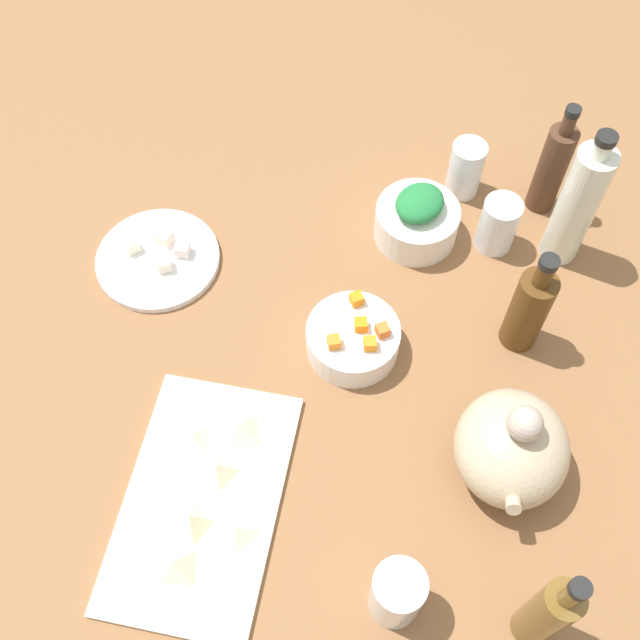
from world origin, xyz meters
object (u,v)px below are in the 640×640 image
object	(u,v)px
plate_tofu	(158,259)
bowl_greens	(416,223)
cutting_board	(202,501)
bottle_1	(577,205)
drinking_glass_2	(498,224)
drinking_glass_0	(465,169)
bowl_carrots	(353,339)
bottle_0	(529,309)
teapot	(512,448)
drinking_glass_1	(397,593)
bottle_2	(552,167)
bottle_3	(548,613)

from	to	relation	value
plate_tofu	bowl_greens	bearing A→B (deg)	106.14
cutting_board	bottle_1	bearing A→B (deg)	136.26
drinking_glass_2	drinking_glass_0	bearing A→B (deg)	-151.56
plate_tofu	bowl_carrots	world-z (taller)	bowl_carrots
plate_tofu	bottle_0	distance (cm)	59.23
teapot	drinking_glass_2	bearing A→B (deg)	-175.98
bowl_greens	drinking_glass_1	world-z (taller)	drinking_glass_1
bottle_2	drinking_glass_2	xyz separation A→B (cm)	(9.69, -7.57, -4.19)
plate_tofu	bottle_2	xyz separation A→B (cm)	(-21.85, 61.66, 8.48)
plate_tofu	drinking_glass_1	world-z (taller)	drinking_glass_1
bottle_1	drinking_glass_2	world-z (taller)	bottle_1
bowl_greens	teapot	world-z (taller)	teapot
teapot	drinking_glass_2	distance (cm)	39.07
cutting_board	bottle_3	bearing A→B (deg)	77.89
bowl_greens	bottle_1	size ratio (longest dim) A/B	0.52
plate_tofu	drinking_glass_2	size ratio (longest dim) A/B	2.06
drinking_glass_2	bottle_3	bearing A→B (deg)	6.46
plate_tofu	drinking_glass_0	bearing A→B (deg)	115.56
bottle_2	bowl_greens	bearing A→B (deg)	-64.19
cutting_board	bowl_carrots	world-z (taller)	bowl_carrots
cutting_board	bowl_carrots	distance (cm)	32.15
cutting_board	bottle_0	xyz separation A→B (cm)	(-32.83, 42.06, 7.79)
plate_tofu	bottle_3	world-z (taller)	bottle_3
bottle_0	drinking_glass_0	bearing A→B (deg)	-160.22
drinking_glass_1	drinking_glass_2	xyz separation A→B (cm)	(-59.66, 10.46, -0.44)
cutting_board	bowl_greens	distance (cm)	56.02
bowl_carrots	bottle_0	distance (cm)	26.19
bottle_1	drinking_glass_1	xyz separation A→B (cm)	(59.68, -21.12, -6.43)
plate_tofu	cutting_board	bearing A→B (deg)	23.16
drinking_glass_1	bowl_carrots	bearing A→B (deg)	-164.47
bottle_3	drinking_glass_1	distance (cm)	17.75
bowl_carrots	teapot	distance (cm)	28.27
bowl_carrots	bottle_0	bearing A→B (deg)	102.94
bottle_2	bottle_3	size ratio (longest dim) A/B	0.95
cutting_board	bowl_carrots	xyz separation A→B (cm)	(-27.11, 17.15, 2.09)
bowl_greens	teapot	bearing A→B (deg)	22.18
drinking_glass_0	drinking_glass_2	size ratio (longest dim) A/B	1.06
bowl_greens	bottle_2	xyz separation A→B (cm)	(-9.96, 20.60, 5.89)
cutting_board	plate_tofu	distance (cm)	41.71
bowl_greens	drinking_glass_0	size ratio (longest dim) A/B	1.32
teapot	bottle_0	world-z (taller)	bottle_0
plate_tofu	teapot	distance (cm)	63.11
plate_tofu	bottle_1	size ratio (longest dim) A/B	0.76
bowl_greens	drinking_glass_1	xyz separation A→B (cm)	(59.39, 2.57, 2.14)
bottle_0	bottle_3	bearing A→B (deg)	3.28
bottle_0	drinking_glass_0	world-z (taller)	bottle_0
drinking_glass_2	bottle_2	bearing A→B (deg)	142.02
bowl_greens	bottle_1	world-z (taller)	bottle_1
bottle_2	bottle_3	bearing A→B (deg)	-0.63
cutting_board	bowl_greens	world-z (taller)	bowl_greens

